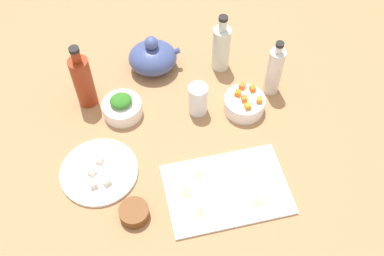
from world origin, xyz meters
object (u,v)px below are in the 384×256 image
(cutting_board, at_px, (227,189))
(bowl_carrots, at_px, (244,104))
(teapot, at_px, (153,57))
(bottle_2, at_px, (274,71))
(bowl_small_side, at_px, (134,213))
(bottle_1, at_px, (83,81))
(bowl_greens, at_px, (122,108))
(plate_tofu, at_px, (99,172))
(bottle_0, at_px, (221,47))
(drinking_glass_0, at_px, (198,99))

(cutting_board, relative_size, bowl_carrots, 2.67)
(cutting_board, xyz_separation_m, teapot, (-0.16, 0.53, 0.05))
(teapot, height_order, bottle_2, bottle_2)
(bowl_carrots, distance_m, bowl_small_side, 0.51)
(bottle_1, bearing_deg, bowl_greens, -31.73)
(bowl_greens, distance_m, bowl_small_side, 0.37)
(bottle_2, bearing_deg, bowl_small_side, -141.25)
(teapot, xyz_separation_m, bottle_2, (0.39, -0.16, 0.04))
(plate_tofu, distance_m, bottle_2, 0.65)
(bowl_greens, distance_m, bottle_2, 0.52)
(bowl_greens, xyz_separation_m, bowl_carrots, (0.40, -0.04, 0.00))
(bowl_small_side, bearing_deg, bottle_1, 105.36)
(cutting_board, relative_size, bottle_2, 1.64)
(bowl_carrots, relative_size, bottle_0, 0.59)
(bottle_0, distance_m, drinking_glass_0, 0.22)
(bowl_small_side, xyz_separation_m, teapot, (0.11, 0.57, 0.04))
(bottle_1, bearing_deg, teapot, 27.45)
(bottle_1, height_order, drinking_glass_0, bottle_1)
(cutting_board, bearing_deg, bowl_greens, 130.29)
(plate_tofu, bearing_deg, bottle_0, 40.75)
(cutting_board, height_order, bowl_small_side, bowl_small_side)
(teapot, distance_m, bottle_1, 0.27)
(bowl_carrots, height_order, bottle_1, bottle_1)
(bowl_greens, bearing_deg, plate_tofu, -111.35)
(bottle_2, xyz_separation_m, drinking_glass_0, (-0.26, -0.05, -0.04))
(bowl_carrots, bearing_deg, bottle_2, 32.39)
(bowl_carrots, distance_m, teapot, 0.36)
(bottle_0, bearing_deg, cutting_board, -98.51)
(bowl_small_side, height_order, bottle_1, bottle_1)
(plate_tofu, distance_m, bowl_carrots, 0.52)
(bottle_1, relative_size, drinking_glass_0, 2.17)
(bottle_0, xyz_separation_m, drinking_glass_0, (-0.11, -0.19, -0.04))
(bowl_small_side, bearing_deg, cutting_board, 8.33)
(bottle_0, xyz_separation_m, bottle_2, (0.15, -0.14, 0.00))
(bowl_greens, distance_m, teapot, 0.23)
(bowl_greens, bearing_deg, bottle_2, 3.03)
(bottle_1, distance_m, bottle_2, 0.62)
(bottle_0, bearing_deg, teapot, 173.34)
(teapot, xyz_separation_m, bottle_1, (-0.23, -0.12, 0.05))
(plate_tofu, xyz_separation_m, bottle_2, (0.60, 0.25, 0.09))
(bowl_small_side, height_order, drinking_glass_0, drinking_glass_0)
(plate_tofu, height_order, bowl_carrots, bowl_carrots)
(bowl_small_side, distance_m, bottle_1, 0.47)
(cutting_board, relative_size, bowl_small_side, 4.17)
(bottle_0, distance_m, bottle_1, 0.48)
(bowl_small_side, relative_size, teapot, 0.47)
(drinking_glass_0, bearing_deg, plate_tofu, -149.75)
(bowl_greens, distance_m, bottle_0, 0.40)
(drinking_glass_0, bearing_deg, cutting_board, -83.27)
(drinking_glass_0, bearing_deg, bottle_1, 165.31)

